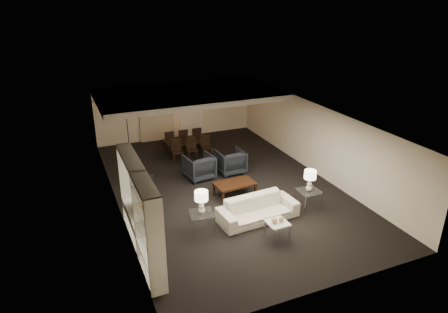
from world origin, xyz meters
name	(u,v)px	position (x,y,z in m)	size (l,w,h in m)	color
floor	(224,187)	(0.00, 0.00, 0.00)	(11.00, 11.00, 0.00)	black
ceiling	(224,115)	(0.00, 0.00, 2.50)	(7.00, 11.00, 0.02)	silver
wall_back	(176,110)	(0.00, 5.50, 1.25)	(7.00, 0.02, 2.50)	beige
wall_front	(327,242)	(0.00, -5.50, 1.25)	(7.00, 0.02, 2.50)	beige
wall_left	(115,169)	(-3.50, 0.00, 1.25)	(0.02, 11.00, 2.50)	beige
wall_right	(314,138)	(3.50, 0.00, 1.25)	(0.02, 11.00, 2.50)	beige
ceiling_soffit	(189,94)	(0.00, 3.50, 2.40)	(7.00, 4.00, 0.20)	silver
curtains	(156,114)	(-0.90, 5.42, 1.20)	(1.50, 0.12, 2.40)	beige
door	(191,113)	(0.70, 5.47, 1.05)	(0.90, 0.05, 2.10)	silver
painting	(220,99)	(2.10, 5.46, 1.55)	(0.95, 0.04, 0.65)	#142D38
media_unit	(140,211)	(-3.31, -2.60, 1.18)	(0.38, 3.40, 2.35)	white
pendant_light	(197,106)	(0.30, 3.50, 1.92)	(0.52, 0.52, 0.24)	#D8591E
sofa	(258,209)	(0.07, -2.32, 0.34)	(2.31, 0.90, 0.68)	beige
coffee_table	(235,189)	(0.07, -0.72, 0.23)	(1.27, 0.74, 0.46)	black
armchair_left	(199,167)	(-0.53, 0.98, 0.43)	(0.92, 0.95, 0.86)	black
armchair_right	(231,161)	(0.67, 0.98, 0.43)	(0.92, 0.95, 0.86)	black
side_table_left	(202,223)	(-1.63, -2.32, 0.30)	(0.64, 0.64, 0.59)	white
side_table_right	(308,199)	(1.77, -2.32, 0.30)	(0.64, 0.64, 0.59)	silver
table_lamp_left	(201,202)	(-1.63, -2.32, 0.92)	(0.36, 0.36, 0.66)	beige
table_lamp_right	(310,181)	(1.77, -2.32, 0.92)	(0.36, 0.36, 0.66)	beige
marble_table	(277,231)	(0.07, -3.42, 0.26)	(0.53, 0.53, 0.53)	white
gold_gourd_a	(274,220)	(-0.03, -3.42, 0.61)	(0.17, 0.17, 0.17)	#DDBF75
gold_gourd_b	(281,219)	(0.17, -3.42, 0.60)	(0.15, 0.15, 0.15)	tan
television	(135,201)	(-3.28, -1.79, 1.03)	(0.13, 0.98, 0.57)	black
vase_blue	(151,239)	(-3.31, -3.81, 1.15)	(0.17, 0.17, 0.18)	#2759AB
vase_amber	(143,206)	(-3.31, -3.20, 1.64)	(0.15, 0.15, 0.16)	#BB8D3E
floor_speaker	(153,192)	(-2.52, -0.46, 0.54)	(0.12, 0.12, 1.07)	black
dining_table	(187,147)	(-0.22, 3.30, 0.30)	(1.69, 0.94, 0.60)	black
chair_nl	(177,151)	(-0.82, 2.65, 0.44)	(0.41, 0.41, 0.88)	black
chair_nm	(192,149)	(-0.22, 2.65, 0.44)	(0.41, 0.41, 0.88)	black
chair_nr	(207,147)	(0.38, 2.65, 0.44)	(0.41, 0.41, 0.88)	black
chair_fl	(168,141)	(-0.82, 3.95, 0.44)	(0.41, 0.41, 0.88)	black
chair_fm	(182,139)	(-0.22, 3.95, 0.44)	(0.41, 0.41, 0.88)	black
chair_fr	(196,137)	(0.38, 3.95, 0.44)	(0.41, 0.41, 0.88)	black
floor_lamp	(128,131)	(-2.35, 4.34, 0.94)	(0.27, 0.27, 1.88)	black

